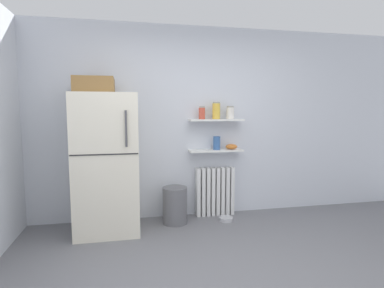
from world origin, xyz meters
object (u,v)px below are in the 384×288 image
object	(u,v)px
refrigerator	(106,160)
vase	(217,143)
storage_jar_2	(230,113)
pet_food_bowl	(226,219)
trash_bin	(175,205)
storage_jar_1	(216,111)
radiator	(215,191)
shelf_bowl	(231,147)
storage_jar_0	(202,113)

from	to	relation	value
refrigerator	vase	world-z (taller)	refrigerator
refrigerator	storage_jar_2	xyz separation A→B (m)	(1.65, 0.25, 0.56)
vase	pet_food_bowl	bearing A→B (deg)	-74.52
vase	pet_food_bowl	size ratio (longest dim) A/B	1.00
storage_jar_2	refrigerator	bearing A→B (deg)	-171.48
vase	trash_bin	distance (m)	1.01
trash_bin	storage_jar_1	bearing A→B (deg)	16.55
radiator	vase	distance (m)	0.69
refrigerator	trash_bin	world-z (taller)	refrigerator
radiator	trash_bin	xyz separation A→B (m)	(-0.60, -0.21, -0.10)
refrigerator	storage_jar_1	distance (m)	1.58
radiator	shelf_bowl	world-z (taller)	shelf_bowl
refrigerator	storage_jar_1	xyz separation A→B (m)	(1.45, 0.25, 0.59)
storage_jar_0	storage_jar_2	xyz separation A→B (m)	(0.40, -0.00, 0.00)
radiator	vase	world-z (taller)	vase
storage_jar_1	vase	distance (m)	0.44
radiator	storage_jar_1	size ratio (longest dim) A/B	2.90
vase	trash_bin	bearing A→B (deg)	-163.73
storage_jar_0	vase	size ratio (longest dim) A/B	0.95
refrigerator	vase	xyz separation A→B (m)	(1.46, 0.25, 0.15)
storage_jar_2	pet_food_bowl	distance (m)	1.44
storage_jar_1	storage_jar_2	distance (m)	0.20
storage_jar_2	vase	size ratio (longest dim) A/B	0.97
refrigerator	storage_jar_1	world-z (taller)	refrigerator
storage_jar_1	pet_food_bowl	distance (m)	1.46
storage_jar_0	vase	world-z (taller)	storage_jar_0
refrigerator	storage_jar_2	bearing A→B (deg)	8.52
vase	pet_food_bowl	world-z (taller)	vase
storage_jar_0	vase	bearing A→B (deg)	-0.00
radiator	storage_jar_2	distance (m)	1.12
refrigerator	vase	size ratio (longest dim) A/B	10.08
radiator	storage_jar_1	world-z (taller)	storage_jar_1
refrigerator	pet_food_bowl	distance (m)	1.75
trash_bin	pet_food_bowl	bearing A→B (deg)	-5.34
vase	pet_food_bowl	xyz separation A→B (m)	(0.07, -0.24, -1.00)
storage_jar_2	vase	bearing A→B (deg)	180.00
storage_jar_1	pet_food_bowl	world-z (taller)	storage_jar_1
radiator	storage_jar_0	bearing A→B (deg)	-171.50
refrigerator	pet_food_bowl	world-z (taller)	refrigerator
storage_jar_0	storage_jar_1	xyz separation A→B (m)	(0.20, -0.00, 0.03)
radiator	pet_food_bowl	xyz separation A→B (m)	(0.08, -0.27, -0.31)
trash_bin	pet_food_bowl	distance (m)	0.72
storage_jar_1	trash_bin	bearing A→B (deg)	-163.45
vase	radiator	bearing A→B (deg)	110.34
refrigerator	shelf_bowl	world-z (taller)	refrigerator
shelf_bowl	storage_jar_1	bearing A→B (deg)	-180.00
trash_bin	storage_jar_2	bearing A→B (deg)	12.57
trash_bin	shelf_bowl	bearing A→B (deg)	12.22
pet_food_bowl	refrigerator	bearing A→B (deg)	-179.84
vase	storage_jar_0	bearing A→B (deg)	180.00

